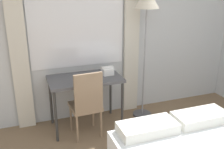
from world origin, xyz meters
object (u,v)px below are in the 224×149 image
desk_chair (87,102)px  standing_lamp (147,9)px  desk (85,82)px  telephone (107,71)px  book (88,78)px

desk_chair → standing_lamp: bearing=13.9°
desk_chair → standing_lamp: standing_lamp is taller
desk → telephone: size_ratio=5.84×
desk_chair → telephone: bearing=34.3°
desk_chair → desk: bearing=75.7°
standing_lamp → telephone: standing_lamp is taller
desk_chair → book: desk_chair is taller
desk → book: size_ratio=4.49×
telephone → standing_lamp: bearing=-0.5°
desk → standing_lamp: 1.37m
book → telephone: bearing=17.4°
standing_lamp → book: bearing=-174.1°
desk → standing_lamp: size_ratio=0.52×
standing_lamp → book: size_ratio=8.68×
desk → book: bearing=-69.1°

